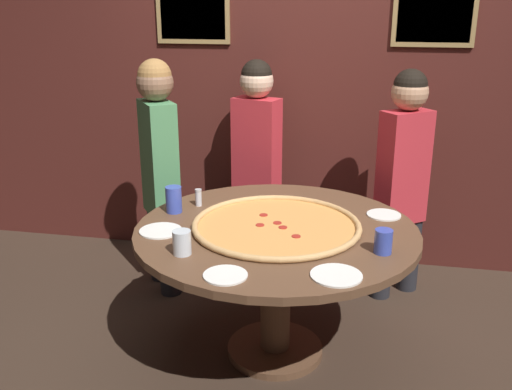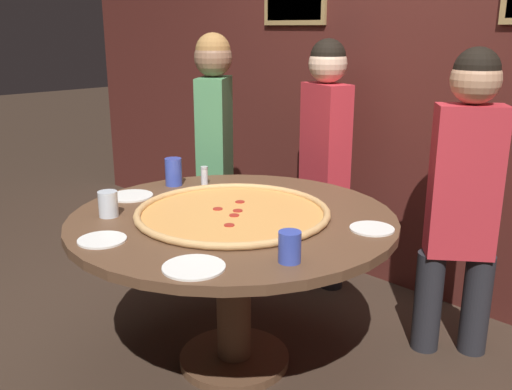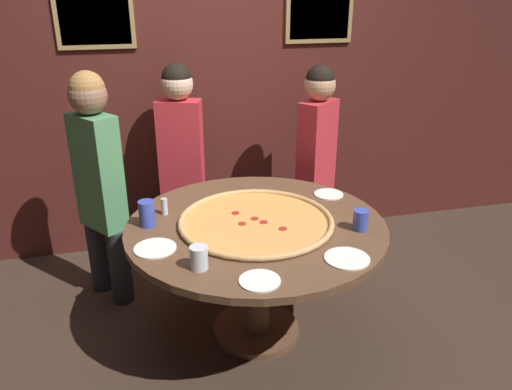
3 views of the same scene
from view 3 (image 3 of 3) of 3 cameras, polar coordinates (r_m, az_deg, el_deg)
name	(u,v)px [view 3 (image 3 of 3)]	position (r m, az deg, el deg)	size (l,w,h in m)	color
ground_plane	(256,331)	(3.17, 0.01, -15.32)	(24.00, 24.00, 0.00)	#38281E
back_wall	(214,79)	(3.84, -4.85, 13.04)	(6.40, 0.08, 2.60)	#4C1E19
dining_table	(256,246)	(2.84, 0.01, -5.89)	(1.45, 1.45, 0.74)	brown
giant_pizza	(256,221)	(2.76, -0.03, -2.99)	(0.86, 0.86, 0.03)	#E0994C
drink_cup_near_right	(361,220)	(2.74, 11.86, -2.82)	(0.08, 0.08, 0.11)	#384CB7
drink_cup_beside_pizza	(147,214)	(2.78, -12.37, -2.08)	(0.09, 0.09, 0.14)	#384CB7
drink_cup_far_right	(199,258)	(2.34, -6.54, -7.12)	(0.09, 0.09, 0.11)	silver
white_plate_left_side	(260,281)	(2.26, 0.43, -9.77)	(0.19, 0.19, 0.01)	white
white_plate_near_front	(347,258)	(2.46, 10.36, -7.14)	(0.22, 0.22, 0.01)	white
white_plate_far_back	(155,248)	(2.56, -11.46, -5.99)	(0.21, 0.21, 0.01)	white
white_plate_right_side	(329,194)	(3.17, 8.30, 0.09)	(0.18, 0.18, 0.01)	white
condiment_shaker	(164,206)	(2.90, -10.43, -1.29)	(0.04, 0.04, 0.10)	silver
diner_far_left	(99,177)	(3.25, -17.55, 1.96)	(0.33, 0.38, 1.51)	#232328
diner_side_right	(181,154)	(3.62, -8.55, 4.65)	(0.39, 0.24, 1.48)	#232328
diner_far_right	(317,153)	(3.66, 6.93, 4.76)	(0.37, 0.33, 1.46)	#232328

